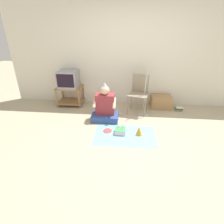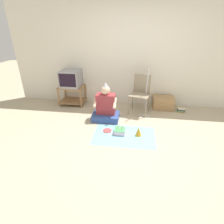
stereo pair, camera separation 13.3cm
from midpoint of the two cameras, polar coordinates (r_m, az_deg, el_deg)
name	(u,v)px [view 1 (the left image)]	position (r m, az deg, el deg)	size (l,w,h in m)	color
ground_plane	(129,144)	(3.26, 4.27, -10.33)	(16.00, 16.00, 0.00)	tan
wall_back	(131,56)	(4.63, 5.52, 17.82)	(6.40, 0.06, 2.55)	silver
tv_stand	(70,94)	(4.87, -14.27, 5.67)	(0.66, 0.51, 0.50)	#997047
tv	(68,79)	(4.74, -14.82, 10.39)	(0.49, 0.50, 0.43)	#99999E
folding_chair	(139,91)	(4.28, 7.98, 6.90)	(0.54, 0.50, 0.92)	gray
cardboard_box_stack	(161,102)	(4.75, 14.92, 3.21)	(0.52, 0.39, 0.31)	#A87F51
dust_mop	(144,102)	(4.22, 9.58, 3.18)	(0.28, 0.34, 1.11)	#B2ADA3
book_pile	(179,109)	(4.74, 20.24, 0.95)	(0.19, 0.13, 0.09)	#A88933
person_seated	(105,108)	(3.94, -3.24, 1.44)	(0.60, 0.44, 0.87)	#334C8C
party_cloth	(125,135)	(3.48, 3.06, -7.61)	(1.20, 0.76, 0.01)	#7FC6E0
birthday_cake	(120,131)	(3.51, 1.64, -6.18)	(0.21, 0.21, 0.17)	silver
party_hat_blue	(139,131)	(3.47, 7.75, -6.10)	(0.13, 0.13, 0.18)	gold
paper_plate	(108,131)	(3.60, -2.50, -6.10)	(0.18, 0.18, 0.01)	#D84C4C
plastic_spoon_near	(113,133)	(3.52, -0.69, -6.88)	(0.06, 0.14, 0.01)	white
plastic_spoon_far	(111,134)	(3.50, -1.35, -7.11)	(0.05, 0.14, 0.01)	white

